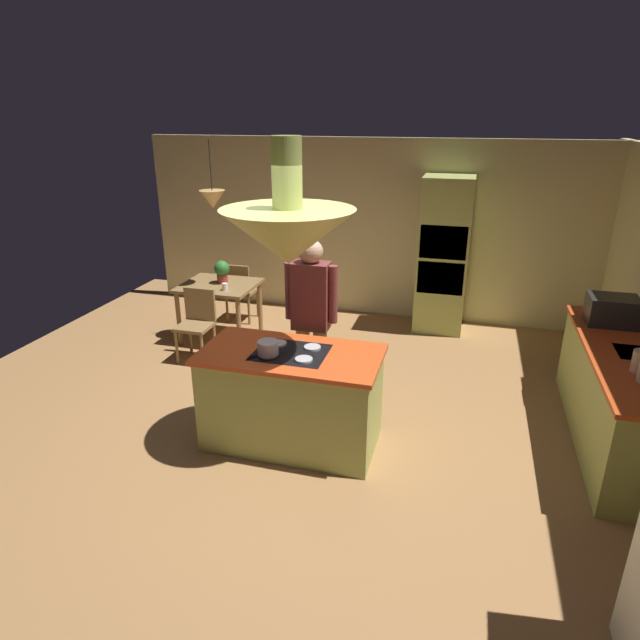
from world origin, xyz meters
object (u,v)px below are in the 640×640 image
at_px(kitchen_island, 292,398).
at_px(microwave_on_counter, 612,310).
at_px(dining_table, 219,292).
at_px(person_at_island, 311,314).
at_px(potted_plant_on_table, 222,271).
at_px(chair_facing_island, 197,319).
at_px(oven_tower, 443,256).
at_px(cooking_pot_on_cooktop, 268,348).
at_px(cup_on_table, 225,287).
at_px(chair_by_back_wall, 239,288).

xyz_separation_m(kitchen_island, microwave_on_counter, (2.84, 1.50, 0.59)).
relative_size(dining_table, person_at_island, 0.55).
distance_m(dining_table, potted_plant_on_table, 0.29).
bearing_deg(potted_plant_on_table, chair_facing_island, -92.24).
distance_m(oven_tower, chair_facing_island, 3.37).
xyz_separation_m(chair_facing_island, microwave_on_counter, (4.54, 0.04, 0.55)).
distance_m(person_at_island, chair_facing_island, 1.92).
xyz_separation_m(potted_plant_on_table, microwave_on_counter, (4.51, -0.67, 0.12)).
xyz_separation_m(person_at_island, microwave_on_counter, (2.86, 0.81, 0.03)).
distance_m(chair_facing_island, microwave_on_counter, 4.57).
distance_m(microwave_on_counter, cooking_pot_on_cooktop, 3.41).
relative_size(oven_tower, cooking_pot_on_cooktop, 11.68).
height_order(person_at_island, cup_on_table, person_at_island).
distance_m(potted_plant_on_table, cup_on_table, 0.34).
height_order(microwave_on_counter, cooking_pot_on_cooktop, microwave_on_counter).
relative_size(dining_table, potted_plant_on_table, 3.22).
height_order(person_at_island, microwave_on_counter, person_at_island).
distance_m(kitchen_island, chair_by_back_wall, 3.23).
distance_m(kitchen_island, chair_facing_island, 2.24).
relative_size(kitchen_island, chair_by_back_wall, 1.83).
xyz_separation_m(dining_table, cooking_pot_on_cooktop, (1.54, -2.23, 0.34)).
height_order(oven_tower, chair_by_back_wall, oven_tower).
distance_m(dining_table, cooking_pot_on_cooktop, 2.73).
relative_size(potted_plant_on_table, cup_on_table, 3.33).
xyz_separation_m(chair_by_back_wall, potted_plant_on_table, (0.03, -0.58, 0.42)).
bearing_deg(kitchen_island, chair_facing_island, 139.42).
distance_m(oven_tower, potted_plant_on_table, 2.98).
distance_m(kitchen_island, cooking_pot_on_cooktop, 0.57).
height_order(cup_on_table, microwave_on_counter, microwave_on_counter).
relative_size(kitchen_island, person_at_island, 0.90).
bearing_deg(dining_table, microwave_on_counter, -7.57).
bearing_deg(cooking_pot_on_cooktop, potted_plant_on_table, 123.39).
height_order(person_at_island, chair_by_back_wall, person_at_island).
bearing_deg(cup_on_table, chair_by_back_wall, 102.57).
bearing_deg(chair_facing_island, cup_on_table, 66.20).
xyz_separation_m(dining_table, chair_by_back_wall, (0.00, 0.64, -0.14)).
bearing_deg(oven_tower, kitchen_island, -108.74).
distance_m(chair_facing_island, potted_plant_on_table, 0.83).
distance_m(kitchen_island, person_at_island, 0.89).
bearing_deg(dining_table, person_at_island, -39.93).
height_order(kitchen_island, chair_by_back_wall, kitchen_island).
xyz_separation_m(dining_table, chair_facing_island, (0.00, -0.64, -0.14)).
bearing_deg(kitchen_island, microwave_on_counter, 27.79).
relative_size(microwave_on_counter, cooking_pot_on_cooktop, 2.56).
relative_size(oven_tower, potted_plant_on_table, 7.01).
xyz_separation_m(person_at_island, chair_by_back_wall, (-1.68, 2.05, -0.52)).
distance_m(kitchen_island, cup_on_table, 2.44).
relative_size(oven_tower, dining_table, 2.18).
height_order(chair_facing_island, microwave_on_counter, microwave_on_counter).
distance_m(dining_table, person_at_island, 2.23).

